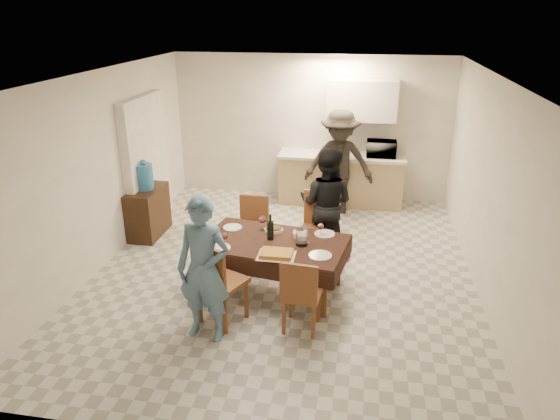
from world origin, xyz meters
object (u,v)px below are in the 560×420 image
Objects in this scene: wine_bottle at (270,227)px; water_pitcher at (302,237)px; console at (148,212)px; water_jug at (145,177)px; person_kitchen at (339,162)px; microwave at (381,149)px; person_far at (326,204)px; dining_table at (274,243)px; savoury_tart at (276,254)px; person_near at (204,269)px.

wine_bottle reaches higher than water_pitcher.
water_jug is at bearing 0.00° from console.
water_jug is (0.00, 0.00, 0.58)m from console.
microwave is at bearing 32.54° from person_kitchen.
person_kitchen reaches higher than water_jug.
console is 1.61× the size of microwave.
water_jug is 1.18× the size of wine_bottle.
water_pitcher is at bearing -27.96° from water_jug.
person_far is (2.78, -0.27, 0.42)m from console.
dining_table is 3.68× the size of microwave.
water_jug is 0.22× the size of person_kitchen.
water_pitcher reaches higher than console.
wine_bottle is 0.65× the size of microwave.
dining_table is at bearing 73.86° from person_far.
water_pitcher is (2.58, -1.37, 0.41)m from console.
wine_bottle reaches higher than console.
savoury_tart is (2.33, -1.70, 0.33)m from console.
person_near is at bearing -131.99° from water_pitcher.
water_jug reaches higher than wine_bottle.
person_near is 1.01× the size of person_far.
dining_table is at bearing 171.87° from water_pitcher.
microwave is at bearing 73.30° from water_pitcher.
dining_table is at bearing -45.00° from wine_bottle.
console is at bearing 132.02° from person_near.
wine_bottle is at bearing 72.20° from person_near.
console is at bearing 158.60° from dining_table.
water_pitcher is 1.35m from person_near.
person_kitchen reaches higher than console.
savoury_tart reaches higher than dining_table.
console is 4.09m from microwave.
person_kitchen is (2.86, 1.45, 0.52)m from console.
person_near is (-0.65, -0.67, 0.10)m from savoury_tart.
person_near is (-0.50, -1.10, -0.04)m from wine_bottle.
dining_table is 8.73× the size of water_pitcher.
wine_bottle is at bearing 144.21° from dining_table.
person_kitchen is at bearing 84.41° from water_pitcher.
water_pitcher is at bearing 52.85° from savoury_tart.
savoury_tart is at bearing -127.15° from water_pitcher.
water_pitcher is 0.13× the size of person_far.
console is 3.25m from person_kitchen.
water_pitcher is at bearing -27.96° from console.
microwave is (3.56, 1.90, 0.09)m from water_jug.
wine_bottle is 2.80m from person_kitchen.
person_far reaches higher than microwave.
water_jug is at bearing 158.60° from dining_table.
console is at bearing 143.91° from savoury_tart.
person_kitchen reaches higher than person_far.
water_jug is 0.24× the size of person_near.
wine_bottle is 1.21m from person_near.
person_kitchen is at bearing 26.88° from console.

